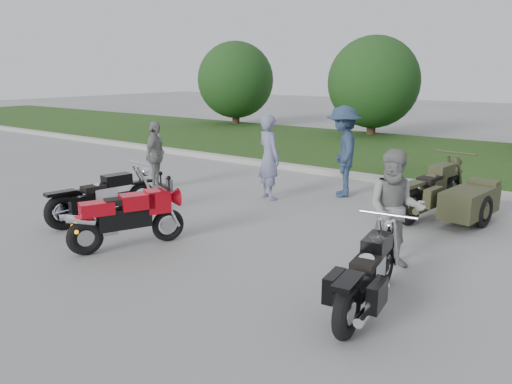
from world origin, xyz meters
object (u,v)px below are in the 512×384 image
Objects in this scene: person_stripe at (269,157)px; cruiser_right at (367,279)px; cruiser_sidecar at (453,198)px; cruiser_left at (99,199)px; sportbike_red at (125,216)px; person_back at (156,156)px; person_grey at (395,209)px; person_denim at (343,151)px.

cruiser_right is at bearing 163.37° from person_stripe.
cruiser_sidecar is at bearing 85.72° from cruiser_right.
sportbike_red is at bearing -11.94° from cruiser_left.
sportbike_red is at bearing 115.90° from person_stripe.
cruiser_right is at bearing -78.87° from cruiser_sidecar.
cruiser_sidecar is (5.09, 3.85, 0.02)m from cruiser_left.
person_stripe is 1.15× the size of person_back.
sportbike_red is 0.71× the size of cruiser_sidecar.
cruiser_sidecar reaches higher than cruiser_left.
sportbike_red is 5.75m from cruiser_sidecar.
person_stripe is 1.08× the size of person_grey.
cruiser_right is at bearing -0.68° from person_denim.
person_stripe reaches higher than person_grey.
cruiser_sidecar is 1.35× the size of person_stripe.
sportbike_red is 0.83× the size of cruiser_right.
cruiser_right is 1.26× the size of person_grey.
person_denim reaches higher than person_stripe.
person_back is at bearing 149.45° from cruiser_right.
cruiser_right is (5.34, -0.35, -0.01)m from cruiser_left.
sportbike_red is at bearing -175.63° from person_grey.
cruiser_right is 5.46m from person_denim.
person_grey reaches higher than cruiser_sidecar.
person_back is (-3.72, -1.97, -0.20)m from person_denim.
cruiser_left is 2.65m from person_back.
cruiser_left is 5.10m from person_denim.
person_stripe is (-3.62, -0.65, 0.46)m from cruiser_sidecar.
cruiser_sidecar is at bearing 47.78° from person_denim.
cruiser_sidecar is 1.55× the size of person_back.
person_denim is (1.13, 1.15, 0.08)m from person_stripe.
person_grey is at bearing 176.06° from person_stripe.
person_back reaches higher than sportbike_red.
sportbike_red is 5.11m from person_denim.
person_grey is 6.27m from person_back.
cruiser_sidecar is 2.59m from person_denim.
person_denim is (2.61, 4.35, 0.56)m from cruiser_left.
person_back is (-6.20, -1.47, 0.34)m from cruiser_sidecar.
person_denim is at bearing -108.63° from person_stripe.
person_denim reaches higher than person_grey.
cruiser_sidecar is (-0.25, 4.20, 0.03)m from cruiser_right.
sportbike_red is 1.59m from cruiser_left.
cruiser_sidecar is 3.70m from person_stripe.
person_stripe is at bearing -162.05° from cruiser_sidecar.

